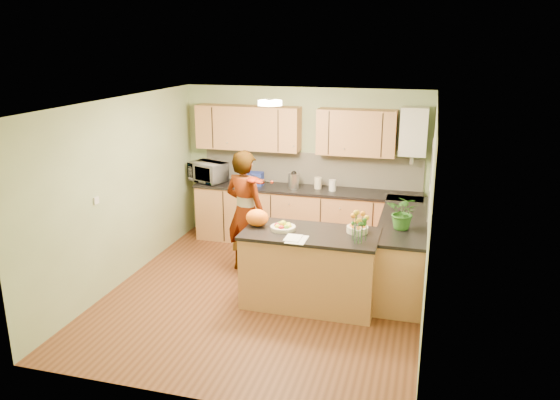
# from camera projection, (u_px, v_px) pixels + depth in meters

# --- Properties ---
(floor) EXTENTS (4.50, 4.50, 0.00)m
(floor) POSITION_uv_depth(u_px,v_px,m) (264.00, 294.00, 7.16)
(floor) COLOR #583019
(floor) RESTS_ON ground
(ceiling) EXTENTS (4.00, 4.50, 0.02)m
(ceiling) POSITION_uv_depth(u_px,v_px,m) (263.00, 102.00, 6.45)
(ceiling) COLOR white
(ceiling) RESTS_ON wall_back
(wall_back) EXTENTS (4.00, 0.02, 2.50)m
(wall_back) POSITION_uv_depth(u_px,v_px,m) (304.00, 165.00, 8.89)
(wall_back) COLOR gray
(wall_back) RESTS_ON floor
(wall_front) EXTENTS (4.00, 0.02, 2.50)m
(wall_front) POSITION_uv_depth(u_px,v_px,m) (187.00, 275.00, 4.73)
(wall_front) COLOR gray
(wall_front) RESTS_ON floor
(wall_left) EXTENTS (0.02, 4.50, 2.50)m
(wall_left) POSITION_uv_depth(u_px,v_px,m) (121.00, 192.00, 7.32)
(wall_left) COLOR gray
(wall_left) RESTS_ON floor
(wall_right) EXTENTS (0.02, 4.50, 2.50)m
(wall_right) POSITION_uv_depth(u_px,v_px,m) (429.00, 217.00, 6.29)
(wall_right) COLOR gray
(wall_right) RESTS_ON floor
(back_counter) EXTENTS (3.64, 0.62, 0.94)m
(back_counter) POSITION_uv_depth(u_px,v_px,m) (306.00, 216.00, 8.80)
(back_counter) COLOR #AC7244
(back_counter) RESTS_ON floor
(right_counter) EXTENTS (0.62, 2.24, 0.94)m
(right_counter) POSITION_uv_depth(u_px,v_px,m) (403.00, 251.00, 7.37)
(right_counter) COLOR #AC7244
(right_counter) RESTS_ON floor
(splashback) EXTENTS (3.60, 0.02, 0.52)m
(splashback) POSITION_uv_depth(u_px,v_px,m) (310.00, 169.00, 8.86)
(splashback) COLOR beige
(splashback) RESTS_ON back_counter
(upper_cabinets) EXTENTS (3.20, 0.34, 0.70)m
(upper_cabinets) POSITION_uv_depth(u_px,v_px,m) (292.00, 130.00, 8.61)
(upper_cabinets) COLOR #AC7244
(upper_cabinets) RESTS_ON wall_back
(boiler) EXTENTS (0.40, 0.30, 0.86)m
(boiler) POSITION_uv_depth(u_px,v_px,m) (414.00, 132.00, 8.12)
(boiler) COLOR white
(boiler) RESTS_ON wall_back
(window_right) EXTENTS (0.01, 1.30, 1.05)m
(window_right) POSITION_uv_depth(u_px,v_px,m) (431.00, 179.00, 6.76)
(window_right) COLOR white
(window_right) RESTS_ON wall_right
(light_switch) EXTENTS (0.02, 0.09, 0.09)m
(light_switch) POSITION_uv_depth(u_px,v_px,m) (96.00, 200.00, 6.75)
(light_switch) COLOR white
(light_switch) RESTS_ON wall_left
(ceiling_lamp) EXTENTS (0.30, 0.30, 0.07)m
(ceiling_lamp) POSITION_uv_depth(u_px,v_px,m) (270.00, 103.00, 6.74)
(ceiling_lamp) COLOR #FFEABF
(ceiling_lamp) RESTS_ON ceiling
(peninsula_island) EXTENTS (1.66, 0.85, 0.95)m
(peninsula_island) POSITION_uv_depth(u_px,v_px,m) (310.00, 268.00, 6.79)
(peninsula_island) COLOR #AC7244
(peninsula_island) RESTS_ON floor
(fruit_dish) EXTENTS (0.31, 0.31, 0.11)m
(fruit_dish) POSITION_uv_depth(u_px,v_px,m) (283.00, 226.00, 6.74)
(fruit_dish) COLOR beige
(fruit_dish) RESTS_ON peninsula_island
(orange_bowl) EXTENTS (0.26, 0.26, 0.15)m
(orange_bowl) POSITION_uv_depth(u_px,v_px,m) (357.00, 227.00, 6.64)
(orange_bowl) COLOR beige
(orange_bowl) RESTS_ON peninsula_island
(flower_vase) EXTENTS (0.25, 0.25, 0.46)m
(flower_vase) POSITION_uv_depth(u_px,v_px,m) (359.00, 217.00, 6.25)
(flower_vase) COLOR silver
(flower_vase) RESTS_ON peninsula_island
(orange_bag) EXTENTS (0.34, 0.31, 0.22)m
(orange_bag) POSITION_uv_depth(u_px,v_px,m) (257.00, 218.00, 6.85)
(orange_bag) COLOR orange
(orange_bag) RESTS_ON peninsula_island
(papers) EXTENTS (0.23, 0.31, 0.01)m
(papers) POSITION_uv_depth(u_px,v_px,m) (297.00, 239.00, 6.40)
(papers) COLOR white
(papers) RESTS_ON peninsula_island
(violinist) EXTENTS (0.75, 0.62, 1.77)m
(violinist) POSITION_uv_depth(u_px,v_px,m) (245.00, 212.00, 7.67)
(violinist) COLOR #DB9C86
(violinist) RESTS_ON floor
(violin) EXTENTS (0.58, 0.50, 0.14)m
(violin) POSITION_uv_depth(u_px,v_px,m) (253.00, 180.00, 7.26)
(violin) COLOR #521005
(violin) RESTS_ON violinist
(microwave) EXTENTS (0.69, 0.58, 0.33)m
(microwave) POSITION_uv_depth(u_px,v_px,m) (208.00, 172.00, 9.06)
(microwave) COLOR white
(microwave) RESTS_ON back_counter
(blue_box) EXTENTS (0.27, 0.21, 0.21)m
(blue_box) POSITION_uv_depth(u_px,v_px,m) (255.00, 179.00, 8.85)
(blue_box) COLOR navy
(blue_box) RESTS_ON back_counter
(kettle) EXTENTS (0.17, 0.17, 0.32)m
(kettle) POSITION_uv_depth(u_px,v_px,m) (294.00, 180.00, 8.66)
(kettle) COLOR #B5B6BA
(kettle) RESTS_ON back_counter
(jar_cream) EXTENTS (0.13, 0.13, 0.18)m
(jar_cream) POSITION_uv_depth(u_px,v_px,m) (318.00, 183.00, 8.64)
(jar_cream) COLOR beige
(jar_cream) RESTS_ON back_counter
(jar_white) EXTENTS (0.13, 0.13, 0.17)m
(jar_white) POSITION_uv_depth(u_px,v_px,m) (333.00, 185.00, 8.52)
(jar_white) COLOR white
(jar_white) RESTS_ON back_counter
(potted_plant) EXTENTS (0.47, 0.43, 0.44)m
(potted_plant) POSITION_uv_depth(u_px,v_px,m) (404.00, 212.00, 6.75)
(potted_plant) COLOR #2E6923
(potted_plant) RESTS_ON right_counter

